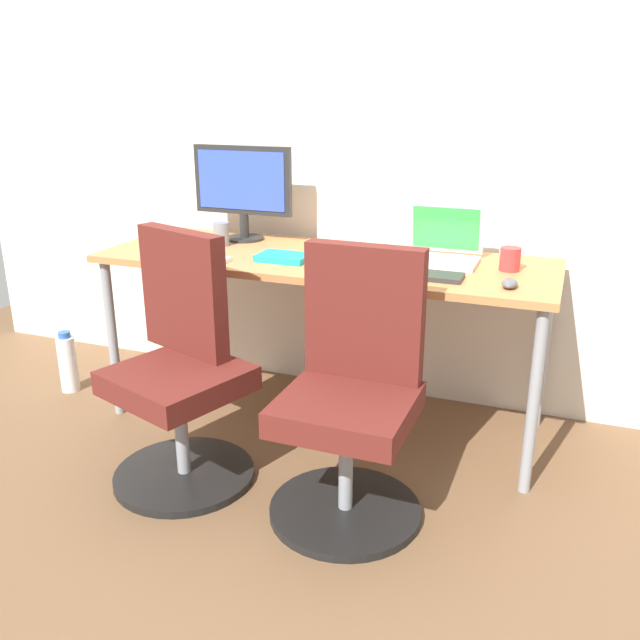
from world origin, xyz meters
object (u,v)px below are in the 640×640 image
(office_chair_right, at_px, (352,399))
(open_laptop, at_px, (442,247))
(coffee_mug, at_px, (510,259))
(water_bottle_on_floor, at_px, (68,363))
(desktop_monitor, at_px, (243,186))
(office_chair_left, at_px, (181,371))

(office_chair_right, relative_size, open_laptop, 3.03)
(open_laptop, distance_m, coffee_mug, 0.29)
(coffee_mug, bearing_deg, office_chair_right, -123.04)
(water_bottle_on_floor, xyz_separation_m, open_laptop, (1.77, 0.29, 0.67))
(desktop_monitor, bearing_deg, office_chair_left, -81.23)
(office_chair_right, bearing_deg, office_chair_left, -179.70)
(office_chair_right, distance_m, water_bottle_on_floor, 1.70)
(water_bottle_on_floor, bearing_deg, office_chair_left, -24.89)
(office_chair_left, relative_size, desktop_monitor, 1.96)
(office_chair_right, height_order, water_bottle_on_floor, office_chair_right)
(coffee_mug, bearing_deg, office_chair_left, -149.23)
(open_laptop, bearing_deg, desktop_monitor, 175.65)
(open_laptop, bearing_deg, coffee_mug, -13.30)
(office_chair_left, height_order, water_bottle_on_floor, office_chair_left)
(desktop_monitor, distance_m, coffee_mug, 1.25)
(open_laptop, relative_size, coffee_mug, 3.37)
(water_bottle_on_floor, distance_m, desktop_monitor, 1.24)
(water_bottle_on_floor, height_order, open_laptop, open_laptop)
(office_chair_right, height_order, coffee_mug, office_chair_right)
(office_chair_right, bearing_deg, water_bottle_on_floor, 165.03)
(coffee_mug, bearing_deg, water_bottle_on_floor, -173.83)
(office_chair_left, distance_m, coffee_mug, 1.34)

